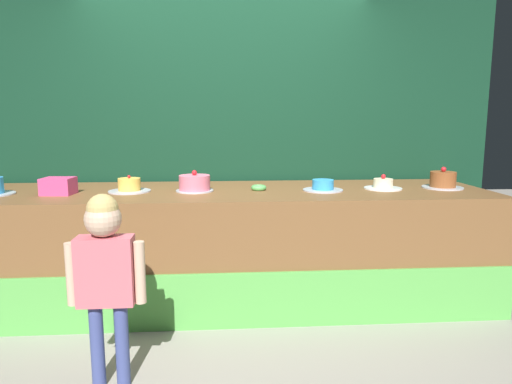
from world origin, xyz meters
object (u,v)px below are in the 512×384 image
(child_figure, at_px, (105,265))
(cake_center_left, at_px, (195,183))
(cake_far_right, at_px, (443,181))
(pink_box, at_px, (58,186))
(cake_left, at_px, (129,186))
(cake_right, at_px, (383,185))
(donut, at_px, (259,188))
(cake_center_right, at_px, (323,186))

(child_figure, height_order, cake_center_left, child_figure)
(cake_center_left, bearing_deg, cake_far_right, 0.61)
(pink_box, relative_size, cake_far_right, 0.67)
(child_figure, bearing_deg, cake_left, 94.76)
(pink_box, relative_size, cake_right, 0.73)
(cake_far_right, bearing_deg, child_figure, -153.97)
(donut, height_order, cake_left, cake_left)
(cake_center_left, distance_m, cake_right, 1.50)
(child_figure, relative_size, cake_left, 3.33)
(child_figure, xyz_separation_m, pink_box, (-0.60, 1.07, 0.27))
(pink_box, bearing_deg, cake_left, 9.93)
(donut, relative_size, cake_left, 0.38)
(cake_center_left, relative_size, cake_center_right, 0.93)
(cake_right, bearing_deg, donut, 179.57)
(pink_box, distance_m, cake_center_right, 1.99)
(child_figure, height_order, cake_center_right, child_figure)
(donut, height_order, cake_far_right, cake_far_right)
(donut, relative_size, cake_right, 0.40)
(cake_left, relative_size, cake_center_right, 1.03)
(cake_center_left, xyz_separation_m, cake_center_right, (1.00, -0.04, -0.03))
(cake_right, relative_size, cake_far_right, 0.93)
(cake_far_right, bearing_deg, cake_left, -179.78)
(cake_left, relative_size, cake_center_left, 1.11)
(cake_left, distance_m, cake_center_right, 1.50)
(pink_box, height_order, cake_right, pink_box)
(cake_left, bearing_deg, child_figure, -85.24)
(pink_box, distance_m, cake_left, 0.51)
(child_figure, bearing_deg, pink_box, 119.01)
(pink_box, xyz_separation_m, cake_right, (2.49, 0.08, -0.03))
(donut, bearing_deg, cake_center_right, -6.58)
(child_figure, relative_size, donut, 8.86)
(cake_left, distance_m, cake_center_left, 0.50)
(cake_center_left, height_order, cake_far_right, cake_far_right)
(pink_box, xyz_separation_m, cake_left, (0.50, 0.09, -0.02))
(child_figure, xyz_separation_m, cake_right, (1.90, 1.16, 0.24))
(pink_box, height_order, cake_far_right, cake_far_right)
(child_figure, relative_size, cake_right, 3.57)
(cake_left, xyz_separation_m, cake_far_right, (2.49, 0.01, 0.02))
(cake_left, bearing_deg, cake_far_right, 0.22)
(donut, xyz_separation_m, cake_center_right, (0.50, -0.06, 0.01))
(donut, bearing_deg, cake_left, -179.71)
(pink_box, bearing_deg, cake_far_right, 1.85)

